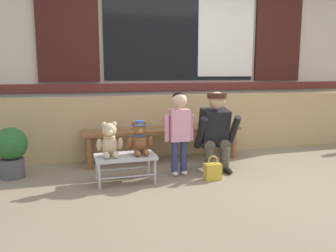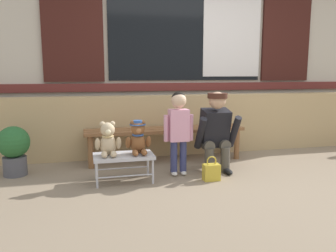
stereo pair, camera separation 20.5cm
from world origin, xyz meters
The scene contains 11 objects.
ground_plane centered at (0.00, 0.00, 0.00)m, with size 60.00×60.00×0.00m, color #84725B.
brick_low_wall centered at (0.00, 1.43, 0.42)m, with size 7.49×0.25×0.85m, color tan.
shop_facade centered at (0.00, 1.94, 1.70)m, with size 7.65×0.26×3.38m.
wooden_bench_long centered at (-0.53, 1.06, 0.37)m, with size 2.10×0.40×0.44m.
small_display_bench centered at (-1.17, 0.31, 0.27)m, with size 0.64×0.36×0.30m.
teddy_bear_plain centered at (-1.33, 0.31, 0.46)m, with size 0.28×0.26×0.36m.
teddy_bear_with_hat centered at (-1.01, 0.31, 0.47)m, with size 0.28×0.27×0.36m.
child_standing centered at (-0.53, 0.40, 0.59)m, with size 0.35×0.18×0.96m.
adult_crouching centered at (-0.05, 0.46, 0.48)m, with size 0.50×0.49×0.95m.
handbag_on_ground centered at (-0.23, 0.12, 0.10)m, with size 0.18×0.11×0.27m.
potted_plant centered at (-2.36, 0.83, 0.32)m, with size 0.36×0.36×0.57m.
Camera 1 is at (-1.74, -3.18, 1.17)m, focal length 36.20 mm.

